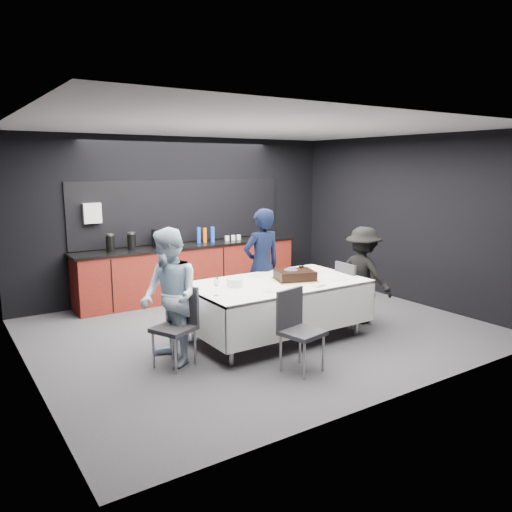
{
  "coord_description": "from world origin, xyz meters",
  "views": [
    {
      "loc": [
        -3.78,
        -5.64,
        2.3
      ],
      "look_at": [
        0.0,
        0.1,
        1.05
      ],
      "focal_mm": 35.0,
      "sensor_mm": 36.0,
      "label": 1
    }
  ],
  "objects_px": {
    "cake_assembly": "(295,275)",
    "person_center": "(262,266)",
    "party_table": "(277,292)",
    "champagne_flute": "(216,283)",
    "chair_right": "(351,289)",
    "chair_left": "(178,320)",
    "person_right": "(363,275)",
    "chair_near": "(297,324)",
    "plate_stack": "(235,282)",
    "person_left": "(169,297)"
  },
  "relations": [
    {
      "from": "cake_assembly",
      "to": "person_center",
      "type": "distance_m",
      "value": 0.79
    },
    {
      "from": "person_center",
      "to": "party_table",
      "type": "bearing_deg",
      "value": 71.22
    },
    {
      "from": "party_table",
      "to": "person_center",
      "type": "bearing_deg",
      "value": 70.65
    },
    {
      "from": "champagne_flute",
      "to": "chair_right",
      "type": "height_order",
      "value": "champagne_flute"
    },
    {
      "from": "chair_left",
      "to": "person_right",
      "type": "height_order",
      "value": "person_right"
    },
    {
      "from": "chair_near",
      "to": "chair_right",
      "type": "bearing_deg",
      "value": 27.33
    },
    {
      "from": "plate_stack",
      "to": "chair_left",
      "type": "xyz_separation_m",
      "value": [
        -0.88,
        -0.19,
        -0.3
      ]
    },
    {
      "from": "plate_stack",
      "to": "party_table",
      "type": "bearing_deg",
      "value": -8.35
    },
    {
      "from": "party_table",
      "to": "chair_near",
      "type": "xyz_separation_m",
      "value": [
        -0.42,
        -0.98,
        -0.11
      ]
    },
    {
      "from": "champagne_flute",
      "to": "person_center",
      "type": "xyz_separation_m",
      "value": [
        1.28,
        0.92,
        -0.09
      ]
    },
    {
      "from": "chair_right",
      "to": "person_right",
      "type": "relative_size",
      "value": 0.65
    },
    {
      "from": "chair_near",
      "to": "person_left",
      "type": "relative_size",
      "value": 0.58
    },
    {
      "from": "cake_assembly",
      "to": "chair_left",
      "type": "xyz_separation_m",
      "value": [
        -1.74,
        -0.04,
        -0.31
      ]
    },
    {
      "from": "person_right",
      "to": "person_left",
      "type": "bearing_deg",
      "value": 76.89
    },
    {
      "from": "champagne_flute",
      "to": "chair_near",
      "type": "relative_size",
      "value": 0.24
    },
    {
      "from": "cake_assembly",
      "to": "chair_right",
      "type": "bearing_deg",
      "value": -3.9
    },
    {
      "from": "party_table",
      "to": "plate_stack",
      "type": "xyz_separation_m",
      "value": [
        -0.6,
        0.09,
        0.19
      ]
    },
    {
      "from": "plate_stack",
      "to": "chair_right",
      "type": "relative_size",
      "value": 0.22
    },
    {
      "from": "chair_near",
      "to": "person_center",
      "type": "distance_m",
      "value": 1.87
    },
    {
      "from": "chair_left",
      "to": "chair_right",
      "type": "bearing_deg",
      "value": -0.48
    },
    {
      "from": "person_right",
      "to": "cake_assembly",
      "type": "bearing_deg",
      "value": 75.43
    },
    {
      "from": "chair_near",
      "to": "person_right",
      "type": "xyz_separation_m",
      "value": [
        1.89,
        0.86,
        0.18
      ]
    },
    {
      "from": "party_table",
      "to": "chair_near",
      "type": "relative_size",
      "value": 2.51
    },
    {
      "from": "plate_stack",
      "to": "chair_right",
      "type": "bearing_deg",
      "value": -6.57
    },
    {
      "from": "person_left",
      "to": "person_right",
      "type": "xyz_separation_m",
      "value": [
        3.02,
        -0.09,
        -0.09
      ]
    },
    {
      "from": "plate_stack",
      "to": "person_center",
      "type": "distance_m",
      "value": 1.07
    },
    {
      "from": "chair_near",
      "to": "person_left",
      "type": "height_order",
      "value": "person_left"
    },
    {
      "from": "cake_assembly",
      "to": "person_left",
      "type": "relative_size",
      "value": 0.4
    },
    {
      "from": "chair_right",
      "to": "chair_near",
      "type": "xyz_separation_m",
      "value": [
        -1.66,
        -0.86,
        0.0
      ]
    },
    {
      "from": "champagne_flute",
      "to": "chair_right",
      "type": "relative_size",
      "value": 0.24
    },
    {
      "from": "champagne_flute",
      "to": "chair_near",
      "type": "height_order",
      "value": "champagne_flute"
    },
    {
      "from": "party_table",
      "to": "person_right",
      "type": "height_order",
      "value": "person_right"
    },
    {
      "from": "party_table",
      "to": "champagne_flute",
      "type": "relative_size",
      "value": 10.36
    },
    {
      "from": "party_table",
      "to": "plate_stack",
      "type": "bearing_deg",
      "value": 171.65
    },
    {
      "from": "chair_left",
      "to": "chair_right",
      "type": "relative_size",
      "value": 1.0
    },
    {
      "from": "party_table",
      "to": "chair_right",
      "type": "bearing_deg",
      "value": -5.71
    },
    {
      "from": "chair_left",
      "to": "person_center",
      "type": "xyz_separation_m",
      "value": [
        1.74,
        0.84,
        0.31
      ]
    },
    {
      "from": "person_left",
      "to": "chair_left",
      "type": "bearing_deg",
      "value": 48.45
    },
    {
      "from": "chair_near",
      "to": "person_left",
      "type": "xyz_separation_m",
      "value": [
        -1.13,
        0.94,
        0.27
      ]
    },
    {
      "from": "party_table",
      "to": "plate_stack",
      "type": "height_order",
      "value": "plate_stack"
    },
    {
      "from": "cake_assembly",
      "to": "plate_stack",
      "type": "xyz_separation_m",
      "value": [
        -0.86,
        0.14,
        -0.02
      ]
    },
    {
      "from": "cake_assembly",
      "to": "chair_left",
      "type": "distance_m",
      "value": 1.77
    },
    {
      "from": "plate_stack",
      "to": "person_left",
      "type": "relative_size",
      "value": 0.13
    },
    {
      "from": "party_table",
      "to": "champagne_flute",
      "type": "bearing_deg",
      "value": -169.43
    },
    {
      "from": "chair_near",
      "to": "person_right",
      "type": "distance_m",
      "value": 2.09
    },
    {
      "from": "party_table",
      "to": "cake_assembly",
      "type": "distance_m",
      "value": 0.34
    },
    {
      "from": "champagne_flute",
      "to": "person_left",
      "type": "bearing_deg",
      "value": 163.91
    },
    {
      "from": "chair_right",
      "to": "person_right",
      "type": "xyz_separation_m",
      "value": [
        0.24,
        0.0,
        0.18
      ]
    },
    {
      "from": "chair_left",
      "to": "cake_assembly",
      "type": "bearing_deg",
      "value": 1.44
    },
    {
      "from": "chair_left",
      "to": "champagne_flute",
      "type": "bearing_deg",
      "value": -11.05
    }
  ]
}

